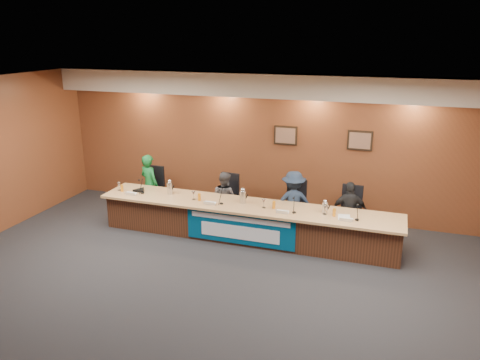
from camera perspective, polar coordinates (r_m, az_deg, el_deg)
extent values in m
plane|color=black|center=(7.66, -4.92, -14.17)|extent=(10.00, 10.00, 0.00)
cube|color=silver|center=(6.57, -5.65, 10.31)|extent=(10.00, 8.00, 0.04)
cube|color=brown|center=(10.58, 3.46, 4.30)|extent=(10.00, 0.04, 3.20)
cube|color=beige|center=(10.12, 3.22, 11.46)|extent=(10.00, 0.50, 0.50)
cube|color=#422213|center=(9.50, 0.77, -5.17)|extent=(6.00, 0.80, 0.70)
cube|color=tan|center=(9.32, 0.69, -3.15)|extent=(6.10, 0.95, 0.05)
cube|color=navy|center=(9.13, -0.03, -5.95)|extent=(2.20, 0.02, 0.65)
cube|color=silver|center=(9.04, -0.05, -4.82)|extent=(2.00, 0.01, 0.10)
cube|color=silver|center=(9.15, -0.05, -6.44)|extent=(1.60, 0.01, 0.28)
cube|color=black|center=(10.40, 5.58, 5.43)|extent=(0.52, 0.04, 0.42)
cube|color=black|center=(10.17, 14.41, 4.69)|extent=(0.52, 0.04, 0.42)
imported|color=#105E27|center=(10.83, -10.97, -0.58)|extent=(0.61, 0.51, 1.42)
imported|color=#45454A|center=(10.13, -1.91, -2.24)|extent=(0.69, 0.62, 1.18)
imported|color=#1A273D|center=(9.71, 6.50, -2.75)|extent=(0.98, 0.74, 1.34)
imported|color=black|center=(9.58, 13.18, -3.76)|extent=(0.76, 0.43, 1.23)
cube|color=black|center=(10.99, -10.65, -1.55)|extent=(0.48, 0.48, 0.08)
cube|color=black|center=(10.26, -1.71, -2.64)|extent=(0.53, 0.53, 0.08)
cube|color=black|center=(9.87, 6.59, -3.59)|extent=(0.49, 0.49, 0.08)
cube|color=black|center=(9.72, 13.18, -4.29)|extent=(0.50, 0.50, 0.08)
cube|color=white|center=(10.08, -13.29, -1.60)|extent=(0.24, 0.08, 0.10)
cylinder|color=black|center=(10.15, -11.81, -1.57)|extent=(0.07, 0.07, 0.02)
cylinder|color=orange|center=(10.35, -14.19, -0.98)|extent=(0.06, 0.06, 0.15)
cylinder|color=silver|center=(10.44, -14.52, -0.75)|extent=(0.08, 0.08, 0.18)
cube|color=white|center=(9.29, -3.79, -2.80)|extent=(0.24, 0.08, 0.10)
cylinder|color=black|center=(9.35, -2.29, -2.87)|extent=(0.07, 0.07, 0.02)
cylinder|color=orange|center=(9.54, -4.98, -2.09)|extent=(0.06, 0.06, 0.15)
cylinder|color=silver|center=(9.60, -5.68, -1.89)|extent=(0.08, 0.08, 0.18)
cube|color=white|center=(8.86, 5.15, -3.87)|extent=(0.24, 0.08, 0.10)
cylinder|color=black|center=(8.94, 6.61, -3.95)|extent=(0.07, 0.07, 0.02)
cylinder|color=orange|center=(9.10, 4.15, -3.04)|extent=(0.06, 0.06, 0.15)
cylinder|color=silver|center=(9.12, 2.92, -2.88)|extent=(0.08, 0.08, 0.18)
cube|color=white|center=(8.68, 12.81, -4.72)|extent=(0.24, 0.08, 0.10)
cylinder|color=black|center=(8.81, 14.06, -4.71)|extent=(0.07, 0.07, 0.02)
cylinder|color=orange|center=(8.88, 11.41, -3.90)|extent=(0.06, 0.06, 0.15)
cylinder|color=silver|center=(8.93, 10.30, -3.61)|extent=(0.08, 0.08, 0.18)
cylinder|color=silver|center=(9.98, -8.55, -1.00)|extent=(0.12, 0.12, 0.26)
cylinder|color=silver|center=(9.35, 0.36, -2.09)|extent=(0.13, 0.13, 0.25)
cylinder|color=silver|center=(8.97, 10.32, -3.38)|extent=(0.11, 0.11, 0.22)
cylinder|color=black|center=(10.29, -12.08, -1.24)|extent=(0.32, 0.32, 0.05)
cube|color=white|center=(8.89, 12.57, -4.45)|extent=(0.26, 0.33, 0.01)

